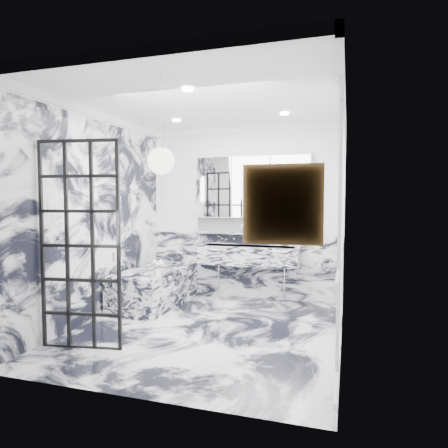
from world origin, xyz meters
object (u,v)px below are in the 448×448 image
(trough_sink, at_px, (249,255))
(mirror_cabinet, at_px, (252,187))
(bathtub, at_px, (155,287))
(crittall_door, at_px, (80,246))

(trough_sink, bearing_deg, mirror_cabinet, 90.00)
(trough_sink, height_order, bathtub, trough_sink)
(mirror_cabinet, bearing_deg, crittall_door, -114.87)
(crittall_door, xyz_separation_m, bathtub, (-0.07, 1.88, -0.84))
(trough_sink, xyz_separation_m, bathtub, (-1.33, -0.66, -0.45))
(crittall_door, distance_m, mirror_cabinet, 3.07)
(trough_sink, bearing_deg, bathtub, -153.52)
(trough_sink, bearing_deg, crittall_door, -116.32)
(crittall_door, height_order, mirror_cabinet, mirror_cabinet)
(bathtub, bearing_deg, mirror_cabinet, 32.06)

